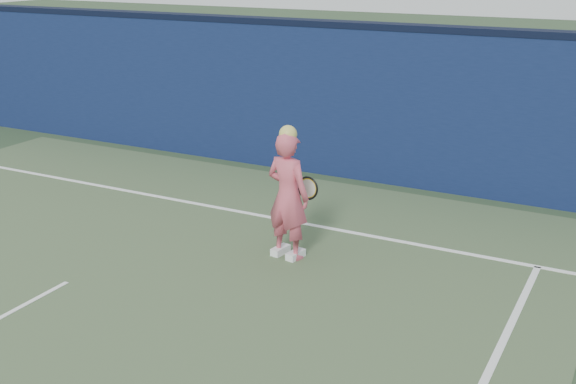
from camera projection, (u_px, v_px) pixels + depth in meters
The scene contains 4 objects.
backstop_wall at pixel (286, 97), 12.64m from camera, with size 24.00×0.40×2.50m, color #0E1A3E.
wall_cap at pixel (286, 21), 12.23m from camera, with size 24.00×0.42×0.10m, color black.
player at pixel (288, 195), 8.89m from camera, with size 0.65×0.48×1.70m.
racket at pixel (306, 188), 9.21m from camera, with size 0.54×0.26×0.31m.
Camera 1 is at (5.83, -4.58, 3.67)m, focal length 45.00 mm.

